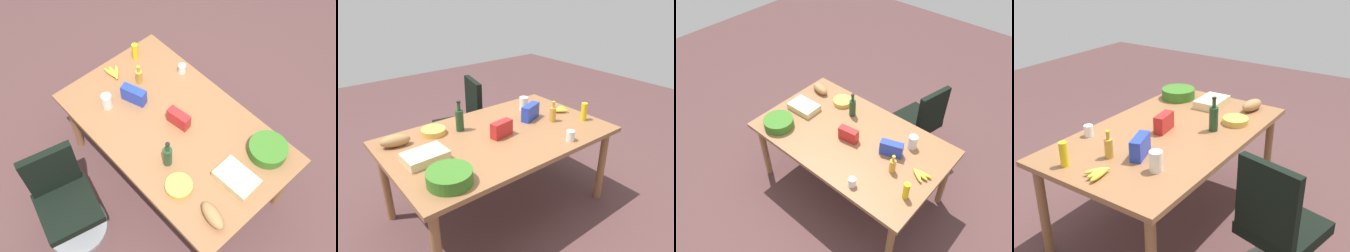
% 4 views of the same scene
% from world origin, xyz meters
% --- Properties ---
extents(ground_plane, '(10.00, 10.00, 0.00)m').
position_xyz_m(ground_plane, '(0.00, 0.00, 0.00)').
color(ground_plane, '#533535').
extents(conference_table, '(1.95, 1.17, 0.80)m').
position_xyz_m(conference_table, '(0.00, 0.00, 0.72)').
color(conference_table, '#90603B').
rests_on(conference_table, ground).
extents(office_chair, '(0.58, 0.58, 0.99)m').
position_xyz_m(office_chair, '(0.22, 1.03, 0.38)').
color(office_chair, gray).
rests_on(office_chair, ground).
extents(mustard_bottle, '(0.07, 0.07, 0.17)m').
position_xyz_m(mustard_bottle, '(0.83, -0.26, 0.88)').
color(mustard_bottle, yellow).
rests_on(mustard_bottle, conference_table).
extents(chip_bag_blue, '(0.23, 0.15, 0.15)m').
position_xyz_m(chip_bag_blue, '(0.44, 0.07, 0.87)').
color(chip_bag_blue, '#233CB9').
rests_on(chip_bag_blue, conference_table).
extents(paper_cup, '(0.07, 0.07, 0.09)m').
position_xyz_m(paper_cup, '(0.40, -0.46, 0.84)').
color(paper_cup, white).
rests_on(paper_cup, conference_table).
extents(sheet_cake, '(0.33, 0.23, 0.07)m').
position_xyz_m(sheet_cake, '(-0.69, -0.01, 0.83)').
color(sheet_cake, beige).
rests_on(sheet_cake, conference_table).
extents(chip_bag_red, '(0.21, 0.11, 0.14)m').
position_xyz_m(chip_bag_red, '(-0.00, -0.05, 0.87)').
color(chip_bag_red, red).
rests_on(chip_bag_red, conference_table).
extents(banana_bunch, '(0.20, 0.14, 0.04)m').
position_xyz_m(banana_bunch, '(0.80, 0.02, 0.82)').
color(banana_bunch, gold).
rests_on(banana_bunch, conference_table).
extents(chip_bowl, '(0.25, 0.25, 0.05)m').
position_xyz_m(chip_bowl, '(-0.44, 0.36, 0.82)').
color(chip_bowl, gold).
rests_on(chip_bowl, conference_table).
extents(wine_bottle, '(0.08, 0.08, 0.28)m').
position_xyz_m(wine_bottle, '(-0.22, 0.28, 0.90)').
color(wine_bottle, '#1F4023').
rests_on(wine_bottle, conference_table).
extents(salad_bowl, '(0.33, 0.33, 0.10)m').
position_xyz_m(salad_bowl, '(-0.69, -0.38, 0.84)').
color(salad_bowl, '#387023').
rests_on(salad_bowl, conference_table).
extents(dressing_bottle, '(0.07, 0.07, 0.20)m').
position_xyz_m(dressing_bottle, '(0.57, -0.10, 0.87)').
color(dressing_bottle, gold).
rests_on(dressing_bottle, conference_table).
extents(bread_loaf, '(0.26, 0.16, 0.10)m').
position_xyz_m(bread_loaf, '(-0.78, 0.34, 0.85)').
color(bread_loaf, '#A37546').
rests_on(bread_loaf, conference_table).
extents(mayo_jar, '(0.11, 0.11, 0.14)m').
position_xyz_m(mayo_jar, '(0.54, 0.29, 0.87)').
color(mayo_jar, white).
rests_on(mayo_jar, conference_table).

